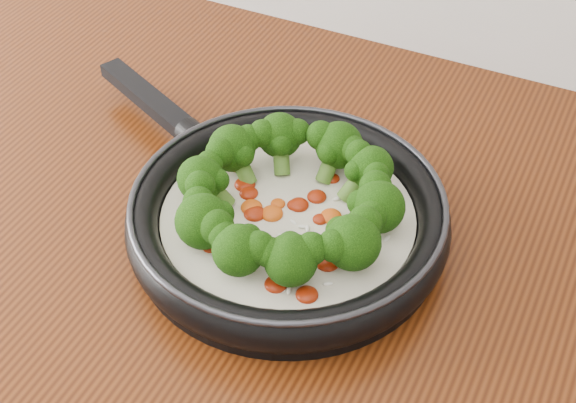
% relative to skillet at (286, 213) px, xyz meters
% --- Properties ---
extents(skillet, '(0.51, 0.41, 0.09)m').
position_rel_skillet_xyz_m(skillet, '(0.00, 0.00, 0.00)').
color(skillet, black).
rests_on(skillet, counter).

